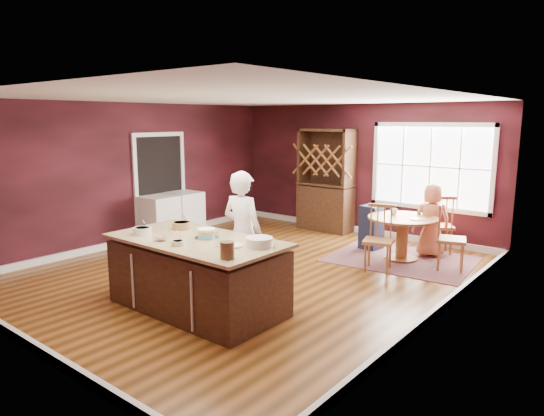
{
  "coord_description": "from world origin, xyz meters",
  "views": [
    {
      "loc": [
        4.93,
        -5.56,
        2.39
      ],
      "look_at": [
        0.35,
        0.11,
        1.05
      ],
      "focal_mm": 32.0,
      "sensor_mm": 36.0,
      "label": 1
    }
  ],
  "objects_px": {
    "dining_table": "(402,229)",
    "layer_cake": "(207,234)",
    "baker": "(243,234)",
    "chair_east": "(452,237)",
    "chair_south": "(378,238)",
    "hutch": "(326,180)",
    "chair_north": "(440,224)",
    "washer": "(159,219)",
    "seated_woman": "(432,220)",
    "high_chair": "(372,226)",
    "toddler": "(373,206)",
    "dryer": "(184,214)",
    "kitchen_island": "(197,276)"
  },
  "relations": [
    {
      "from": "baker",
      "to": "hutch",
      "type": "relative_size",
      "value": 0.78
    },
    {
      "from": "chair_south",
      "to": "dining_table",
      "type": "bearing_deg",
      "value": 69.79
    },
    {
      "from": "seated_woman",
      "to": "hutch",
      "type": "relative_size",
      "value": 0.59
    },
    {
      "from": "hutch",
      "to": "dryer",
      "type": "xyz_separation_m",
      "value": [
        -1.96,
        -2.3,
        -0.64
      ]
    },
    {
      "from": "layer_cake",
      "to": "hutch",
      "type": "xyz_separation_m",
      "value": [
        -1.27,
        4.71,
        0.12
      ]
    },
    {
      "from": "baker",
      "to": "layer_cake",
      "type": "bearing_deg",
      "value": 86.39
    },
    {
      "from": "kitchen_island",
      "to": "chair_east",
      "type": "bearing_deg",
      "value": 62.24
    },
    {
      "from": "dining_table",
      "to": "chair_east",
      "type": "xyz_separation_m",
      "value": [
        0.85,
        -0.03,
        0.01
      ]
    },
    {
      "from": "hutch",
      "to": "washer",
      "type": "relative_size",
      "value": 2.4
    },
    {
      "from": "kitchen_island",
      "to": "dryer",
      "type": "distance_m",
      "value": 4.02
    },
    {
      "from": "chair_south",
      "to": "dryer",
      "type": "bearing_deg",
      "value": 167.26
    },
    {
      "from": "dryer",
      "to": "baker",
      "type": "bearing_deg",
      "value": -28.37
    },
    {
      "from": "chair_east",
      "to": "washer",
      "type": "relative_size",
      "value": 1.19
    },
    {
      "from": "kitchen_island",
      "to": "dryer",
      "type": "relative_size",
      "value": 2.5
    },
    {
      "from": "chair_south",
      "to": "high_chair",
      "type": "distance_m",
      "value": 1.33
    },
    {
      "from": "chair_north",
      "to": "washer",
      "type": "distance_m",
      "value": 5.29
    },
    {
      "from": "chair_east",
      "to": "dining_table",
      "type": "bearing_deg",
      "value": 69.59
    },
    {
      "from": "high_chair",
      "to": "dryer",
      "type": "relative_size",
      "value": 0.94
    },
    {
      "from": "chair_south",
      "to": "washer",
      "type": "xyz_separation_m",
      "value": [
        -4.19,
        -1.02,
        -0.08
      ]
    },
    {
      "from": "washer",
      "to": "chair_north",
      "type": "bearing_deg",
      "value": 30.22
    },
    {
      "from": "seated_woman",
      "to": "hutch",
      "type": "distance_m",
      "value": 2.67
    },
    {
      "from": "chair_south",
      "to": "seated_woman",
      "type": "relative_size",
      "value": 0.82
    },
    {
      "from": "chair_south",
      "to": "hutch",
      "type": "distance_m",
      "value": 3.0
    },
    {
      "from": "baker",
      "to": "chair_east",
      "type": "xyz_separation_m",
      "value": [
        1.84,
        2.92,
        -0.31
      ]
    },
    {
      "from": "layer_cake",
      "to": "chair_east",
      "type": "bearing_deg",
      "value": 62.78
    },
    {
      "from": "dining_table",
      "to": "dryer",
      "type": "relative_size",
      "value": 1.29
    },
    {
      "from": "chair_east",
      "to": "chair_south",
      "type": "xyz_separation_m",
      "value": [
        -0.88,
        -0.79,
        -0.01
      ]
    },
    {
      "from": "toddler",
      "to": "dryer",
      "type": "height_order",
      "value": "toddler"
    },
    {
      "from": "seated_woman",
      "to": "high_chair",
      "type": "height_order",
      "value": "seated_woman"
    },
    {
      "from": "seated_woman",
      "to": "high_chair",
      "type": "xyz_separation_m",
      "value": [
        -1.04,
        -0.22,
        -0.22
      ]
    },
    {
      "from": "dryer",
      "to": "layer_cake",
      "type": "bearing_deg",
      "value": -36.78
    },
    {
      "from": "baker",
      "to": "dryer",
      "type": "height_order",
      "value": "baker"
    },
    {
      "from": "toddler",
      "to": "dryer",
      "type": "bearing_deg",
      "value": -155.93
    },
    {
      "from": "chair_north",
      "to": "toddler",
      "type": "xyz_separation_m",
      "value": [
        -1.09,
        -0.47,
        0.27
      ]
    },
    {
      "from": "kitchen_island",
      "to": "washer",
      "type": "relative_size",
      "value": 2.51
    },
    {
      "from": "toddler",
      "to": "layer_cake",
      "type": "bearing_deg",
      "value": -93.58
    },
    {
      "from": "dining_table",
      "to": "baker",
      "type": "height_order",
      "value": "baker"
    },
    {
      "from": "baker",
      "to": "seated_woman",
      "type": "height_order",
      "value": "baker"
    },
    {
      "from": "baker",
      "to": "seated_woman",
      "type": "distance_m",
      "value": 3.71
    },
    {
      "from": "high_chair",
      "to": "dryer",
      "type": "bearing_deg",
      "value": -149.9
    },
    {
      "from": "layer_cake",
      "to": "chair_north",
      "type": "distance_m",
      "value": 4.65
    },
    {
      "from": "kitchen_island",
      "to": "baker",
      "type": "distance_m",
      "value": 0.88
    },
    {
      "from": "toddler",
      "to": "washer",
      "type": "distance_m",
      "value": 4.13
    },
    {
      "from": "kitchen_island",
      "to": "high_chair",
      "type": "bearing_deg",
      "value": 84.95
    },
    {
      "from": "chair_north",
      "to": "washer",
      "type": "relative_size",
      "value": 1.19
    },
    {
      "from": "dining_table",
      "to": "layer_cake",
      "type": "bearing_deg",
      "value": -105.43
    },
    {
      "from": "baker",
      "to": "toddler",
      "type": "xyz_separation_m",
      "value": [
        0.25,
        3.3,
        -0.05
      ]
    },
    {
      "from": "high_chair",
      "to": "toddler",
      "type": "distance_m",
      "value": 0.38
    },
    {
      "from": "chair_south",
      "to": "hutch",
      "type": "height_order",
      "value": "hutch"
    },
    {
      "from": "baker",
      "to": "seated_woman",
      "type": "relative_size",
      "value": 1.32
    }
  ]
}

